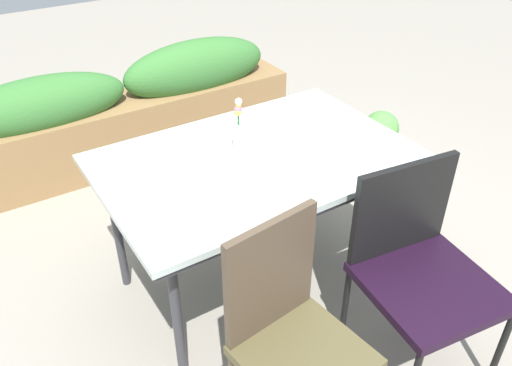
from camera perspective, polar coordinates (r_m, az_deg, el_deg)
ground_plane at (r=2.84m, az=2.17°, el=-10.49°), size 12.00×12.00×0.00m
dining_table at (r=2.39m, az=0.00°, el=1.86°), size 1.40×0.91×0.77m
chair_near_right at (r=2.25m, az=17.36°, el=-8.26°), size 0.56×0.56×0.91m
chair_near_left at (r=1.90m, az=3.76°, el=-15.61°), size 0.45×0.45×0.94m
flower_vase at (r=2.38m, az=-1.91°, el=6.00°), size 0.05×0.05×0.25m
planter_box at (r=3.78m, az=-13.68°, el=7.54°), size 2.43×0.39×0.78m
potted_plant at (r=3.77m, az=13.33°, el=4.83°), size 0.25×0.25×0.40m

